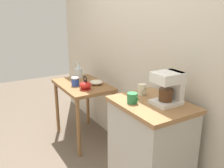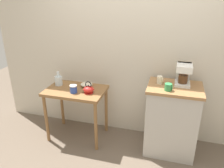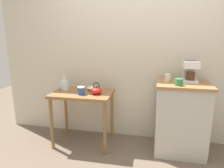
{
  "view_description": "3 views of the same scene",
  "coord_description": "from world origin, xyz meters",
  "px_view_note": "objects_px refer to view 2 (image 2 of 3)",
  "views": [
    {
      "loc": [
        2.02,
        -1.18,
        1.68
      ],
      "look_at": [
        -0.04,
        0.03,
        0.94
      ],
      "focal_mm": 40.29,
      "sensor_mm": 36.0,
      "label": 1
    },
    {
      "loc": [
        0.5,
        -2.54,
        2.01
      ],
      "look_at": [
        -0.21,
        -0.03,
        0.92
      ],
      "focal_mm": 36.07,
      "sensor_mm": 36.0,
      "label": 2
    },
    {
      "loc": [
        0.18,
        -2.52,
        1.53
      ],
      "look_at": [
        -0.32,
        -0.02,
        0.9
      ],
      "focal_mm": 32.96,
      "sensor_mm": 36.0,
      "label": 3
    }
  ],
  "objects_px": {
    "canister_enamel": "(73,89)",
    "mug_tall_green": "(168,87)",
    "bowl_stoneware": "(86,84)",
    "coffee_maker": "(184,73)",
    "teakettle": "(89,89)",
    "mug_small_cream": "(160,80)",
    "glass_carafe_vase": "(59,80)"
  },
  "relations": [
    {
      "from": "coffee_maker",
      "to": "mug_tall_green",
      "type": "bearing_deg",
      "value": -123.35
    },
    {
      "from": "bowl_stoneware",
      "to": "mug_tall_green",
      "type": "height_order",
      "value": "mug_tall_green"
    },
    {
      "from": "mug_tall_green",
      "to": "mug_small_cream",
      "type": "bearing_deg",
      "value": 121.46
    },
    {
      "from": "teakettle",
      "to": "mug_small_cream",
      "type": "distance_m",
      "value": 0.92
    },
    {
      "from": "canister_enamel",
      "to": "mug_tall_green",
      "type": "relative_size",
      "value": 1.16
    },
    {
      "from": "mug_tall_green",
      "to": "teakettle",
      "type": "bearing_deg",
      "value": 177.0
    },
    {
      "from": "glass_carafe_vase",
      "to": "canister_enamel",
      "type": "xyz_separation_m",
      "value": [
        0.31,
        -0.18,
        -0.02
      ]
    },
    {
      "from": "glass_carafe_vase",
      "to": "coffee_maker",
      "type": "xyz_separation_m",
      "value": [
        1.67,
        0.05,
        0.25
      ]
    },
    {
      "from": "teakettle",
      "to": "mug_tall_green",
      "type": "xyz_separation_m",
      "value": [
        1.01,
        -0.05,
        0.17
      ]
    },
    {
      "from": "bowl_stoneware",
      "to": "teakettle",
      "type": "bearing_deg",
      "value": -60.74
    },
    {
      "from": "teakettle",
      "to": "canister_enamel",
      "type": "relative_size",
      "value": 1.62
    },
    {
      "from": "mug_tall_green",
      "to": "bowl_stoneware",
      "type": "bearing_deg",
      "value": 167.6
    },
    {
      "from": "bowl_stoneware",
      "to": "mug_tall_green",
      "type": "bearing_deg",
      "value": -12.4
    },
    {
      "from": "coffee_maker",
      "to": "mug_small_cream",
      "type": "bearing_deg",
      "value": -168.0
    },
    {
      "from": "canister_enamel",
      "to": "mug_small_cream",
      "type": "relative_size",
      "value": 1.08
    },
    {
      "from": "glass_carafe_vase",
      "to": "coffee_maker",
      "type": "relative_size",
      "value": 0.77
    },
    {
      "from": "bowl_stoneware",
      "to": "coffee_maker",
      "type": "distance_m",
      "value": 1.31
    },
    {
      "from": "coffee_maker",
      "to": "mug_small_cream",
      "type": "relative_size",
      "value": 2.66
    },
    {
      "from": "bowl_stoneware",
      "to": "mug_small_cream",
      "type": "distance_m",
      "value": 1.03
    },
    {
      "from": "canister_enamel",
      "to": "glass_carafe_vase",
      "type": "bearing_deg",
      "value": 149.94
    },
    {
      "from": "bowl_stoneware",
      "to": "canister_enamel",
      "type": "height_order",
      "value": "canister_enamel"
    },
    {
      "from": "coffee_maker",
      "to": "teakettle",
      "type": "bearing_deg",
      "value": -170.93
    },
    {
      "from": "bowl_stoneware",
      "to": "coffee_maker",
      "type": "bearing_deg",
      "value": -0.3
    },
    {
      "from": "bowl_stoneware",
      "to": "teakettle",
      "type": "relative_size",
      "value": 0.97
    },
    {
      "from": "canister_enamel",
      "to": "mug_small_cream",
      "type": "bearing_deg",
      "value": 9.1
    },
    {
      "from": "bowl_stoneware",
      "to": "coffee_maker",
      "type": "xyz_separation_m",
      "value": [
        1.27,
        -0.01,
        0.3
      ]
    },
    {
      "from": "teakettle",
      "to": "canister_enamel",
      "type": "xyz_separation_m",
      "value": [
        -0.19,
        -0.05,
        0.0
      ]
    },
    {
      "from": "teakettle",
      "to": "mug_small_cream",
      "type": "height_order",
      "value": "mug_small_cream"
    },
    {
      "from": "teakettle",
      "to": "mug_small_cream",
      "type": "xyz_separation_m",
      "value": [
        0.9,
        0.13,
        0.18
      ]
    },
    {
      "from": "mug_small_cream",
      "to": "teakettle",
      "type": "bearing_deg",
      "value": -171.82
    },
    {
      "from": "canister_enamel",
      "to": "mug_tall_green",
      "type": "distance_m",
      "value": 1.22
    },
    {
      "from": "mug_small_cream",
      "to": "mug_tall_green",
      "type": "bearing_deg",
      "value": -58.54
    }
  ]
}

